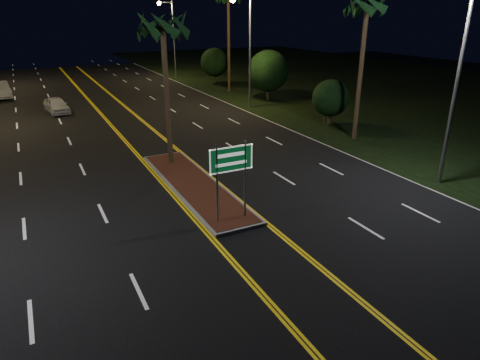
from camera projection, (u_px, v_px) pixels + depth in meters
ground at (266, 255)px, 14.91m from camera, size 120.00×120.00×0.00m
grass_right at (386, 86)px, 48.20m from camera, size 40.00×110.00×0.01m
median_island at (194, 185)px, 20.69m from camera, size 2.25×10.25×0.17m
highway_sign at (231, 166)px, 16.35m from camera, size 1.80×0.08×3.20m
streetlight_right_near at (454, 66)px, 18.92m from camera, size 1.91×0.44×9.00m
streetlight_right_mid at (246, 40)px, 35.52m from camera, size 1.91×0.44×9.00m
streetlight_right_far at (170, 31)px, 52.12m from camera, size 1.91×0.44×9.00m
palm_median at (163, 25)px, 20.94m from camera, size 2.40×2.40×8.30m
palm_right_near at (367, 6)px, 25.40m from camera, size 2.40×2.40×9.30m
shrub_near at (331, 98)px, 31.46m from camera, size 2.70×2.70×3.30m
shrub_mid at (268, 71)px, 39.68m from camera, size 3.78×3.78×4.62m
shrub_far at (215, 62)px, 49.70m from camera, size 3.24×3.24×3.96m
car_near at (56, 104)px, 35.37m from camera, size 2.57×4.73×1.50m
warning_sign at (325, 100)px, 31.25m from camera, size 1.17×0.11×2.78m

